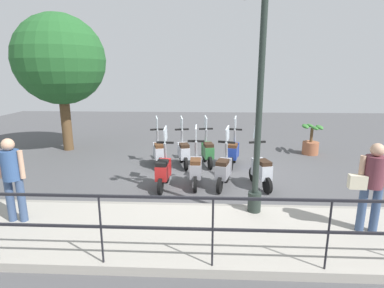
{
  "coord_description": "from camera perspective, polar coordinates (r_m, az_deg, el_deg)",
  "views": [
    {
      "loc": [
        -8.02,
        0.11,
        2.88
      ],
      "look_at": [
        0.2,
        0.5,
        0.9
      ],
      "focal_mm": 28.0,
      "sensor_mm": 36.0,
      "label": 1
    }
  ],
  "objects": [
    {
      "name": "tree_large",
      "position": [
        12.02,
        -23.83,
        14.39
      ],
      "size": [
        3.17,
        3.17,
        4.9
      ],
      "color": "brown",
      "rests_on": "ground_plane"
    },
    {
      "name": "promenade_walkway",
      "position": [
        5.62,
        3.63,
        -16.47
      ],
      "size": [
        2.2,
        20.0,
        0.15
      ],
      "color": "#A39E93",
      "rests_on": "ground_plane"
    },
    {
      "name": "pedestrian_with_bag",
      "position": [
        5.96,
        31.02,
        -6.09
      ],
      "size": [
        0.35,
        0.65,
        1.59
      ],
      "rotation": [
        0.0,
        0.0,
        -0.12
      ],
      "color": "#384C70",
      "rests_on": "promenade_walkway"
    },
    {
      "name": "scooter_near_1",
      "position": [
        7.64,
        6.05,
        -4.82
      ],
      "size": [
        1.2,
        0.53,
        1.54
      ],
      "rotation": [
        0.0,
        0.0,
        -0.28
      ],
      "color": "black",
      "rests_on": "ground_plane"
    },
    {
      "name": "pedestrian_distant",
      "position": [
        6.37,
        -31.07,
        -4.9
      ],
      "size": [
        0.32,
        0.49,
        1.59
      ],
      "rotation": [
        0.0,
        0.0,
        3.13
      ],
      "color": "#384C70",
      "rests_on": "promenade_walkway"
    },
    {
      "name": "lamp_post_near",
      "position": [
        5.75,
        12.67,
        6.16
      ],
      "size": [
        0.26,
        0.9,
        4.55
      ],
      "color": "#232D28",
      "rests_on": "promenade_walkway"
    },
    {
      "name": "scooter_near_0",
      "position": [
        7.8,
        12.96,
        -4.72
      ],
      "size": [
        1.21,
        0.53,
        1.54
      ],
      "rotation": [
        0.0,
        0.0,
        0.27
      ],
      "color": "black",
      "rests_on": "ground_plane"
    },
    {
      "name": "scooter_far_0",
      "position": [
        9.38,
        7.87,
        -1.4
      ],
      "size": [
        1.22,
        0.49,
        1.54
      ],
      "rotation": [
        0.0,
        0.0,
        -0.21
      ],
      "color": "black",
      "rests_on": "ground_plane"
    },
    {
      "name": "scooter_far_3",
      "position": [
        9.33,
        -6.35,
        -1.44
      ],
      "size": [
        1.2,
        0.53,
        1.54
      ],
      "rotation": [
        0.0,
        0.0,
        0.28
      ],
      "color": "black",
      "rests_on": "ground_plane"
    },
    {
      "name": "scooter_far_1",
      "position": [
        9.38,
        2.97,
        -1.29
      ],
      "size": [
        1.22,
        0.49,
        1.54
      ],
      "rotation": [
        0.0,
        0.0,
        0.2
      ],
      "color": "black",
      "rests_on": "ground_plane"
    },
    {
      "name": "scooter_near_2",
      "position": [
        7.7,
        0.71,
        -4.61
      ],
      "size": [
        1.23,
        0.44,
        1.54
      ],
      "rotation": [
        0.0,
        0.0,
        0.01
      ],
      "color": "black",
      "rests_on": "ground_plane"
    },
    {
      "name": "scooter_near_3",
      "position": [
        7.58,
        -5.45,
        -4.96
      ],
      "size": [
        1.23,
        0.44,
        1.54
      ],
      "rotation": [
        0.0,
        0.0,
        -0.06
      ],
      "color": "black",
      "rests_on": "ground_plane"
    },
    {
      "name": "potted_palm",
      "position": [
        11.51,
        21.71,
        0.35
      ],
      "size": [
        1.06,
        0.66,
        1.05
      ],
      "color": "#9E5B3D",
      "rests_on": "ground_plane"
    },
    {
      "name": "fence_railing",
      "position": [
        4.3,
        4.0,
        -13.85
      ],
      "size": [
        0.04,
        16.03,
        1.07
      ],
      "color": "black",
      "rests_on": "promenade_walkway"
    },
    {
      "name": "ground_plane",
      "position": [
        8.52,
        3.32,
        -6.25
      ],
      "size": [
        28.0,
        28.0,
        0.0
      ],
      "primitive_type": "plane",
      "color": "#4C4C4F"
    },
    {
      "name": "scooter_far_2",
      "position": [
        9.29,
        -1.63,
        -1.43
      ],
      "size": [
        1.21,
        0.51,
        1.54
      ],
      "rotation": [
        0.0,
        0.0,
        0.24
      ],
      "color": "black",
      "rests_on": "ground_plane"
    }
  ]
}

